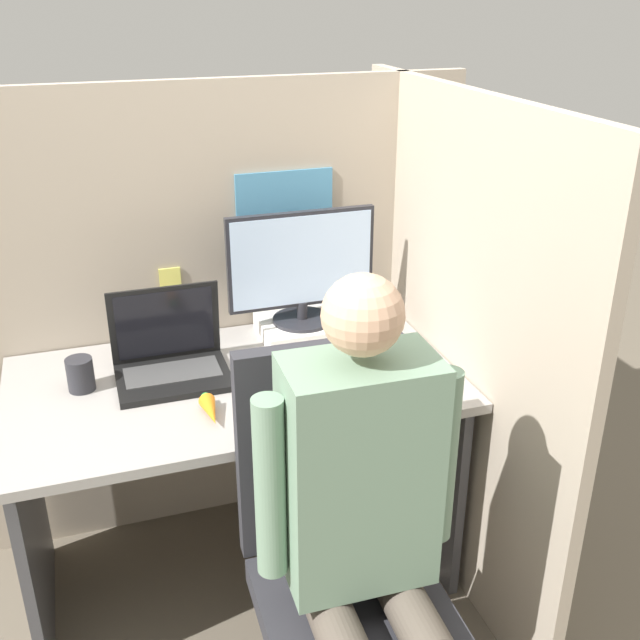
{
  "coord_description": "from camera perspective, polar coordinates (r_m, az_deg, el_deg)",
  "views": [
    {
      "loc": [
        -0.38,
        -1.6,
        1.87
      ],
      "look_at": [
        0.21,
        0.19,
        1.01
      ],
      "focal_mm": 42.0,
      "sensor_mm": 36.0,
      "label": 1
    }
  ],
  "objects": [
    {
      "name": "cubicle_panel_back",
      "position": [
        2.63,
        -8.42,
        0.29
      ],
      "size": [
        1.85,
        0.05,
        1.6
      ],
      "color": "tan",
      "rests_on": "ground"
    },
    {
      "name": "cubicle_panel_right",
      "position": [
        2.43,
        10.06,
        -2.01
      ],
      "size": [
        0.04,
        1.4,
        1.6
      ],
      "color": "tan",
      "rests_on": "ground"
    },
    {
      "name": "desk",
      "position": [
        2.4,
        -6.35,
        -8.65
      ],
      "size": [
        1.35,
        0.75,
        0.76
      ],
      "color": "#9E9993",
      "rests_on": "ground"
    },
    {
      "name": "paper_box",
      "position": [
        2.54,
        -1.35,
        -0.67
      ],
      "size": [
        0.28,
        0.24,
        0.06
      ],
      "color": "white",
      "rests_on": "desk"
    },
    {
      "name": "monitor",
      "position": [
        2.46,
        -1.42,
        4.12
      ],
      "size": [
        0.49,
        0.2,
        0.38
      ],
      "color": "#232328",
      "rests_on": "paper_box"
    },
    {
      "name": "laptop",
      "position": [
        2.33,
        -11.29,
        -3.04
      ],
      "size": [
        0.34,
        0.25,
        0.27
      ],
      "color": "black",
      "rests_on": "desk"
    },
    {
      "name": "mouse",
      "position": [
        2.18,
        -4.62,
        -5.72
      ],
      "size": [
        0.07,
        0.05,
        0.03
      ],
      "color": "black",
      "rests_on": "desk"
    },
    {
      "name": "stapler",
      "position": [
        2.54,
        5.35,
        -0.95
      ],
      "size": [
        0.04,
        0.17,
        0.04
      ],
      "color": "#2D2D33",
      "rests_on": "desk"
    },
    {
      "name": "carrot_toy",
      "position": [
        2.1,
        -8.32,
        -6.88
      ],
      "size": [
        0.05,
        0.15,
        0.05
      ],
      "color": "orange",
      "rests_on": "desk"
    },
    {
      "name": "office_chair",
      "position": [
        2.0,
        1.52,
        -17.29
      ],
      "size": [
        0.52,
        0.56,
        1.06
      ],
      "color": "#2D2D33",
      "rests_on": "ground"
    },
    {
      "name": "person",
      "position": [
        1.74,
        3.53,
        -14.79
      ],
      "size": [
        0.48,
        0.41,
        1.33
      ],
      "color": "brown",
      "rests_on": "ground"
    },
    {
      "name": "pen_cup",
      "position": [
        2.32,
        -17.79,
        -3.96
      ],
      "size": [
        0.08,
        0.08,
        0.1
      ],
      "color": "#28282D",
      "rests_on": "desk"
    }
  ]
}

